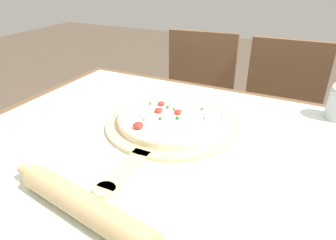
{
  "coord_description": "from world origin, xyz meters",
  "views": [
    {
      "loc": [
        0.32,
        -0.61,
        1.2
      ],
      "look_at": [
        -0.02,
        0.1,
        0.8
      ],
      "focal_mm": 32.0,
      "sensor_mm": 36.0,
      "label": 1
    }
  ],
  "objects_px": {
    "rolling_pin": "(85,207)",
    "chair_left": "(196,102)",
    "pizza_peel": "(170,125)",
    "pizza": "(172,117)",
    "chair_right": "(279,117)"
  },
  "relations": [
    {
      "from": "pizza_peel",
      "to": "chair_right",
      "type": "bearing_deg",
      "value": 71.22
    },
    {
      "from": "pizza",
      "to": "chair_right",
      "type": "xyz_separation_m",
      "value": [
        0.26,
        0.74,
        -0.28
      ]
    },
    {
      "from": "chair_left",
      "to": "chair_right",
      "type": "distance_m",
      "value": 0.45
    },
    {
      "from": "chair_left",
      "to": "chair_right",
      "type": "height_order",
      "value": "same"
    },
    {
      "from": "pizza",
      "to": "chair_left",
      "type": "bearing_deg",
      "value": 104.56
    },
    {
      "from": "pizza",
      "to": "chair_left",
      "type": "relative_size",
      "value": 0.37
    },
    {
      "from": "rolling_pin",
      "to": "pizza_peel",
      "type": "bearing_deg",
      "value": 91.58
    },
    {
      "from": "chair_right",
      "to": "rolling_pin",
      "type": "bearing_deg",
      "value": -104.06
    },
    {
      "from": "chair_left",
      "to": "chair_right",
      "type": "xyz_separation_m",
      "value": [
        0.45,
        0.0,
        0.0
      ]
    },
    {
      "from": "pizza",
      "to": "chair_left",
      "type": "distance_m",
      "value": 0.81
    },
    {
      "from": "pizza_peel",
      "to": "pizza",
      "type": "relative_size",
      "value": 1.72
    },
    {
      "from": "pizza_peel",
      "to": "pizza",
      "type": "distance_m",
      "value": 0.02
    },
    {
      "from": "rolling_pin",
      "to": "chair_left",
      "type": "bearing_deg",
      "value": 99.99
    },
    {
      "from": "pizza_peel",
      "to": "chair_right",
      "type": "distance_m",
      "value": 0.84
    },
    {
      "from": "pizza",
      "to": "rolling_pin",
      "type": "height_order",
      "value": "rolling_pin"
    }
  ]
}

